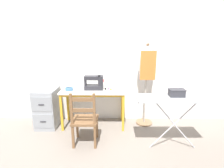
{
  "coord_description": "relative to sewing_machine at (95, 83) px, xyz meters",
  "views": [
    {
      "loc": [
        0.39,
        -2.9,
        1.66
      ],
      "look_at": [
        0.36,
        0.24,
        0.85
      ],
      "focal_mm": 28.0,
      "sensor_mm": 36.0,
      "label": 1
    }
  ],
  "objects": [
    {
      "name": "ground_plane",
      "position": [
        -0.03,
        -0.29,
        -0.85
      ],
      "size": [
        14.0,
        14.0,
        0.0
      ],
      "primitive_type": "plane",
      "color": "gray"
    },
    {
      "name": "wall_back",
      "position": [
        -0.03,
        0.3,
        0.42
      ],
      "size": [
        10.0,
        0.05,
        2.55
      ],
      "color": "silver",
      "rests_on": "ground_plane"
    },
    {
      "name": "sewing_table",
      "position": [
        -0.03,
        -0.04,
        -0.21
      ],
      "size": [
        1.2,
        0.52,
        0.73
      ],
      "color": "silver",
      "rests_on": "ground_plane"
    },
    {
      "name": "sewing_machine",
      "position": [
        0.0,
        0.0,
        0.0
      ],
      "size": [
        0.37,
        0.19,
        0.29
      ],
      "color": "#28282D",
      "rests_on": "sewing_table"
    },
    {
      "name": "fabric_bowl",
      "position": [
        -0.47,
        -0.08,
        -0.09
      ],
      "size": [
        0.15,
        0.15,
        0.06
      ],
      "color": "teal",
      "rests_on": "sewing_table"
    },
    {
      "name": "scissors",
      "position": [
        0.46,
        -0.14,
        -0.12
      ],
      "size": [
        0.11,
        0.14,
        0.01
      ],
      "color": "silver",
      "rests_on": "sewing_table"
    },
    {
      "name": "thread_spool_near_machine",
      "position": [
        0.2,
        -0.03,
        -0.1
      ],
      "size": [
        0.04,
        0.04,
        0.04
      ],
      "color": "black",
      "rests_on": "sewing_table"
    },
    {
      "name": "thread_spool_mid_table",
      "position": [
        0.25,
        -0.02,
        -0.11
      ],
      "size": [
        0.03,
        0.03,
        0.03
      ],
      "color": "purple",
      "rests_on": "sewing_table"
    },
    {
      "name": "thread_spool_far_edge",
      "position": [
        0.3,
        -0.05,
        -0.11
      ],
      "size": [
        0.04,
        0.04,
        0.03
      ],
      "color": "yellow",
      "rests_on": "sewing_table"
    },
    {
      "name": "wooden_chair",
      "position": [
        -0.1,
        -0.66,
        -0.44
      ],
      "size": [
        0.4,
        0.38,
        0.9
      ],
      "color": "brown",
      "rests_on": "ground_plane"
    },
    {
      "name": "filing_cabinet",
      "position": [
        -0.93,
        -0.04,
        -0.48
      ],
      "size": [
        0.39,
        0.54,
        0.75
      ],
      "color": "#93999E",
      "rests_on": "ground_plane"
    },
    {
      "name": "dress_form",
      "position": [
        0.97,
        0.05,
        0.3
      ],
      "size": [
        0.33,
        0.32,
        1.59
      ],
      "color": "#846647",
      "rests_on": "ground_plane"
    },
    {
      "name": "ironing_board",
      "position": [
        1.28,
        -0.76,
        -0.07
      ],
      "size": [
        1.17,
        0.38,
        0.84
      ],
      "color": "#ADB2B7",
      "rests_on": "ground_plane"
    },
    {
      "name": "storage_box",
      "position": [
        1.29,
        -0.71,
        0.03
      ],
      "size": [
        0.23,
        0.15,
        0.11
      ],
      "color": "#333338",
      "rests_on": "ironing_board"
    }
  ]
}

